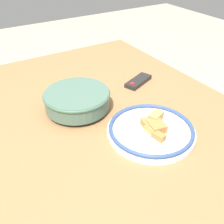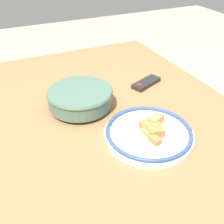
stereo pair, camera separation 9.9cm
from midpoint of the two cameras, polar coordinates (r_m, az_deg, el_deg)
The scene contains 5 objects.
ground_plane at distance 1.64m, azimuth -4.19°, elevation -22.25°, with size 8.00×8.00×0.00m, color #B7A88E.
dining_table at distance 1.13m, azimuth -5.65°, elevation -2.82°, with size 1.32×1.09×0.77m.
noodle_bowl at distance 1.07m, azimuth -10.26°, elevation 2.63°, with size 0.27×0.27×0.08m.
food_plate at distance 0.95m, azimuth 5.53°, elevation -3.97°, with size 0.32×0.32×0.05m.
tv_remote at distance 1.27m, azimuth 3.52°, elevation 6.65°, with size 0.11×0.17×0.02m.
Camera 1 is at (0.80, -0.42, 1.38)m, focal length 42.00 mm.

